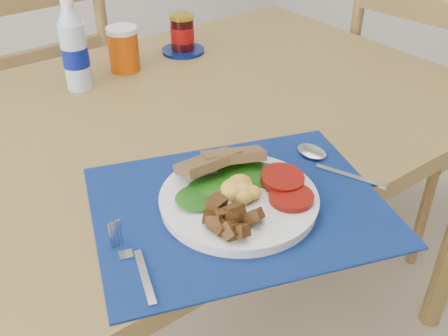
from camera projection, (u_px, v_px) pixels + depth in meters
name	position (u px, v px, depth m)	size (l,w,h in m)	color
table	(172.00, 146.00, 1.17)	(1.40, 0.90, 0.75)	brown
chair_far	(45.00, 84.00, 1.69)	(0.42, 0.40, 1.11)	brown
chair_end	(411.00, 93.00, 1.67)	(0.43, 0.45, 1.08)	brown
placemat	(239.00, 205.00, 0.86)	(0.47, 0.36, 0.00)	#040532
breakfast_plate	(238.00, 198.00, 0.84)	(0.25, 0.25, 0.06)	silver
fork	(133.00, 263.00, 0.74)	(0.04, 0.15, 0.00)	#B2B5BA
spoon	(323.00, 159.00, 0.96)	(0.06, 0.19, 0.01)	#B2B5BA
water_bottle	(75.00, 51.00, 1.18)	(0.06, 0.06, 0.21)	#ADBFCC
juice_glass	(124.00, 50.00, 1.29)	(0.07, 0.07, 0.10)	#B54004
jam_on_saucer	(182.00, 36.00, 1.40)	(0.11, 0.11, 0.10)	#041349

